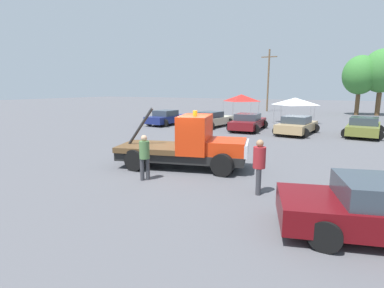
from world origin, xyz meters
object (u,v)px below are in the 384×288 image
object	(u,v)px
parked_car_maroon	(248,122)
canopy_tent_white	(295,101)
tow_truck	(189,146)
utility_pole	(268,79)
canopy_tent_red	(241,98)
parked_car_olive	(364,127)
person_at_hood	(145,154)
tree_center	(382,71)
parked_car_navy	(167,118)
parked_car_cream	(211,119)
parked_car_tan	(297,125)
tree_left	(360,75)
person_near_truck	(259,163)

from	to	relation	value
parked_car_maroon	canopy_tent_white	size ratio (longest dim) A/B	1.51
tow_truck	utility_pole	bearing A→B (deg)	83.40
parked_car_maroon	canopy_tent_red	size ratio (longest dim) A/B	1.58
parked_car_olive	person_at_hood	bearing A→B (deg)	158.91
canopy_tent_white	tree_center	distance (m)	15.39
parked_car_navy	utility_pole	distance (m)	21.16
tow_truck	parked_car_navy	xyz separation A→B (m)	(-8.99, 12.19, -0.29)
parked_car_navy	parked_car_cream	xyz separation A→B (m)	(4.19, 0.45, 0.00)
parked_car_maroon	canopy_tent_red	xyz separation A→B (m)	(-3.52, 8.55, 1.61)
person_at_hood	canopy_tent_red	size ratio (longest dim) A/B	0.53
parked_car_olive	tow_truck	bearing A→B (deg)	157.26
canopy_tent_white	utility_pole	bearing A→B (deg)	114.14
parked_car_olive	canopy_tent_white	distance (m)	8.40
parked_car_tan	tree_left	bearing A→B (deg)	-4.45
person_near_truck	canopy_tent_red	world-z (taller)	canopy_tent_red
person_near_truck	parked_car_tan	xyz separation A→B (m)	(-1.02, 13.59, -0.36)
parked_car_olive	person_near_truck	bearing A→B (deg)	171.98
parked_car_maroon	tree_left	distance (m)	21.58
person_at_hood	parked_car_tan	bearing A→B (deg)	-60.63
parked_car_tan	parked_car_navy	bearing A→B (deg)	94.89
tow_truck	tree_center	size ratio (longest dim) A/B	0.73
person_near_truck	tree_left	world-z (taller)	tree_left
parked_car_cream	canopy_tent_red	size ratio (longest dim) A/B	1.57
parked_car_maroon	parked_car_tan	world-z (taller)	same
parked_car_cream	canopy_tent_red	bearing A→B (deg)	7.41
person_near_truck	parked_car_tan	size ratio (longest dim) A/B	0.38
parked_car_navy	utility_pole	bearing A→B (deg)	-5.87
tow_truck	parked_car_cream	distance (m)	13.52
parked_car_olive	tree_center	distance (m)	19.68
person_near_truck	tree_center	world-z (taller)	tree_center
parked_car_maroon	tree_left	size ratio (longest dim) A/B	0.68
parked_car_maroon	parked_car_olive	distance (m)	8.08
person_near_truck	canopy_tent_red	bearing A→B (deg)	93.67
parked_car_maroon	utility_pole	world-z (taller)	utility_pole
parked_car_maroon	parked_car_cream	bearing A→B (deg)	79.61
parked_car_olive	canopy_tent_white	size ratio (longest dim) A/B	1.49
parked_car_maroon	canopy_tent_white	world-z (taller)	canopy_tent_white
person_near_truck	utility_pole	bearing A→B (deg)	87.24
tree_center	canopy_tent_white	bearing A→B (deg)	-120.19
tow_truck	utility_pole	world-z (taller)	utility_pole
tree_center	utility_pole	distance (m)	13.62
parked_car_navy	canopy_tent_red	size ratio (longest dim) A/B	1.43
tow_truck	parked_car_tan	size ratio (longest dim) A/B	1.24
parked_car_tan	tree_left	distance (m)	20.91
parked_car_navy	utility_pole	size ratio (longest dim) A/B	0.52
parked_car_tan	canopy_tent_red	distance (m)	11.65
parked_car_navy	utility_pole	xyz separation A→B (m)	(3.98, 20.41, 3.93)
parked_car_cream	parked_car_maroon	size ratio (longest dim) A/B	0.99
person_at_hood	parked_car_navy	xyz separation A→B (m)	(-8.39, 14.46, -0.31)
person_near_truck	tree_center	bearing A→B (deg)	64.79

